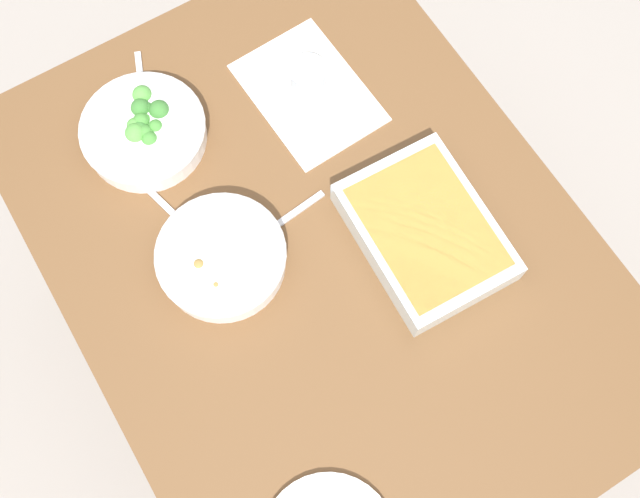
% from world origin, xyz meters
% --- Properties ---
extents(ground_plane, '(6.00, 6.00, 0.00)m').
position_xyz_m(ground_plane, '(0.00, 0.00, 0.00)').
color(ground_plane, '#9E9389').
extents(dining_table, '(1.20, 0.90, 0.74)m').
position_xyz_m(dining_table, '(0.00, 0.00, 0.65)').
color(dining_table, brown).
rests_on(dining_table, ground_plane).
extents(placemat, '(0.29, 0.21, 0.00)m').
position_xyz_m(placemat, '(-0.29, 0.15, 0.74)').
color(placemat, silver).
rests_on(placemat, dining_table).
extents(stew_bowl, '(0.23, 0.23, 0.06)m').
position_xyz_m(stew_bowl, '(-0.07, -0.16, 0.77)').
color(stew_bowl, white).
rests_on(stew_bowl, dining_table).
extents(broccoli_bowl, '(0.24, 0.24, 0.07)m').
position_xyz_m(broccoli_bowl, '(-0.36, -0.16, 0.77)').
color(broccoli_bowl, white).
rests_on(broccoli_bowl, dining_table).
extents(baking_dish, '(0.31, 0.23, 0.06)m').
position_xyz_m(baking_dish, '(0.08, 0.17, 0.77)').
color(baking_dish, silver).
rests_on(baking_dish, dining_table).
extents(drink_cup, '(0.07, 0.07, 0.08)m').
position_xyz_m(drink_cup, '(-0.29, 0.15, 0.78)').
color(drink_cup, '#B2BCC6').
rests_on(drink_cup, dining_table).
extents(spoon_by_stew, '(0.04, 0.18, 0.01)m').
position_xyz_m(spoon_by_stew, '(-0.08, -0.05, 0.74)').
color(spoon_by_stew, silver).
rests_on(spoon_by_stew, dining_table).
extents(spoon_by_broccoli, '(0.17, 0.08, 0.01)m').
position_xyz_m(spoon_by_broccoli, '(-0.44, -0.13, 0.74)').
color(spoon_by_broccoli, silver).
rests_on(spoon_by_broccoli, dining_table).
extents(fork_on_table, '(0.18, 0.06, 0.01)m').
position_xyz_m(fork_on_table, '(-0.24, -0.21, 0.74)').
color(fork_on_table, silver).
rests_on(fork_on_table, dining_table).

